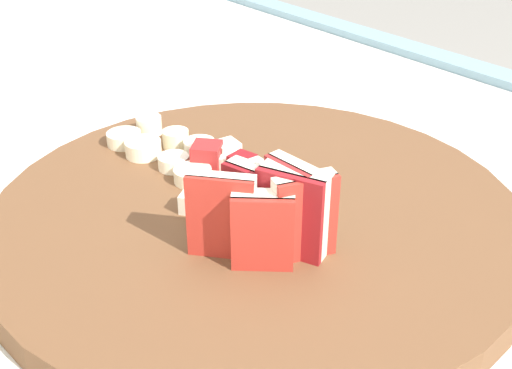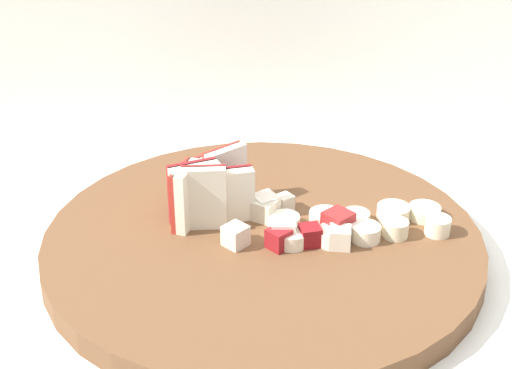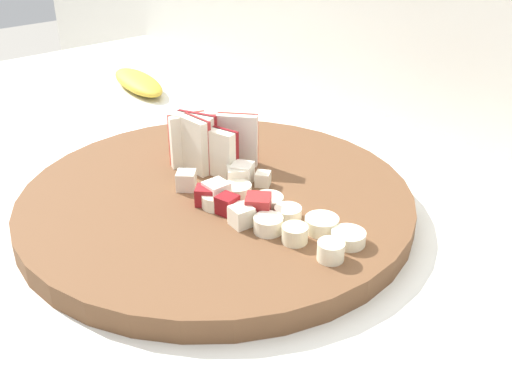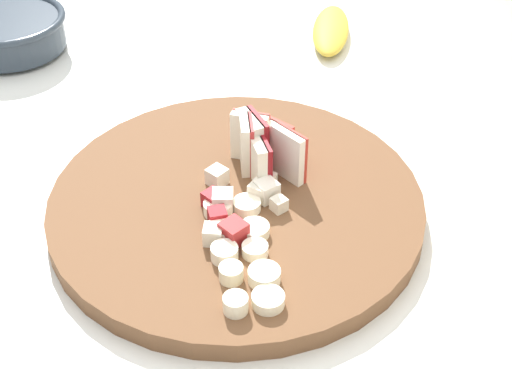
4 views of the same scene
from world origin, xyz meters
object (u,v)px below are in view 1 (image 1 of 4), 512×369
apple_wedge_fan (273,213)px  apple_dice_pile (237,181)px  cutting_board (256,216)px  banana_slice_rows (186,156)px

apple_wedge_fan → apple_dice_pile: apple_wedge_fan is taller
cutting_board → banana_slice_rows: bearing=3.0°
apple_dice_pile → banana_slice_rows: (0.06, 0.00, -0.00)m
cutting_board → apple_dice_pile: (0.02, 0.00, 0.02)m
cutting_board → apple_dice_pile: size_ratio=3.34×
cutting_board → banana_slice_rows: size_ratio=2.42×
apple_dice_pile → apple_wedge_fan: bearing=160.0°
cutting_board → apple_wedge_fan: apple_wedge_fan is taller
apple_wedge_fan → apple_dice_pile: size_ratio=0.69×
apple_wedge_fan → apple_dice_pile: (0.07, -0.03, -0.02)m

